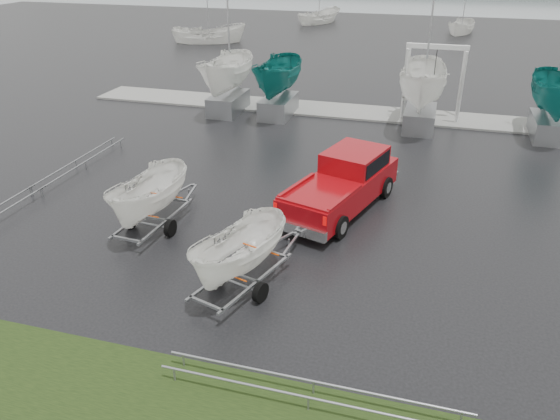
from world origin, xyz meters
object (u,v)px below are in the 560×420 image
at_px(pickup_truck, 345,180).
at_px(trailer_parked, 146,162).
at_px(trailer_hitched, 239,215).
at_px(boat_hoist, 435,72).

xyz_separation_m(pickup_truck, trailer_parked, (-6.13, -3.72, 1.50)).
bearing_deg(pickup_truck, trailer_parked, -132.01).
relative_size(trailer_hitched, boat_hoist, 1.09).
relative_size(pickup_truck, boat_hoist, 1.58).
distance_m(trailer_hitched, trailer_parked, 4.96).
bearing_deg(pickup_truck, trailer_hitched, -90.00).
xyz_separation_m(pickup_truck, boat_hoist, (2.67, 12.51, 1.60)).
distance_m(trailer_parked, boat_hoist, 18.47).
xyz_separation_m(trailer_parked, boat_hoist, (8.80, 16.24, 0.10)).
relative_size(trailer_parked, boat_hoist, 1.15).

